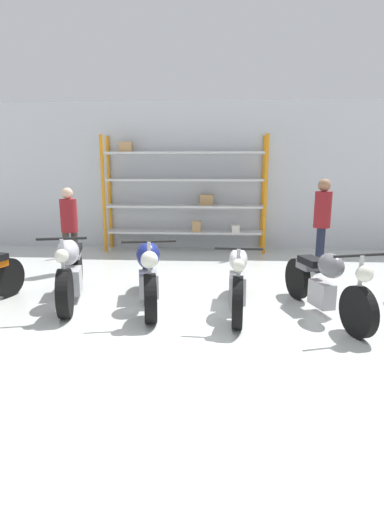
{
  "coord_description": "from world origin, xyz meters",
  "views": [
    {
      "loc": [
        0.38,
        -5.49,
        1.99
      ],
      "look_at": [
        0.0,
        0.4,
        0.7
      ],
      "focal_mm": 28.0,
      "sensor_mm": 36.0,
      "label": 1
    }
  ],
  "objects_px": {
    "person_near_rack": "(69,223)",
    "motorcycle_blue": "(148,273)",
    "motorcycle_silver": "(70,271)",
    "motorcycle_grey": "(325,283)",
    "shelving_rack": "(184,193)",
    "motorcycle_white": "(238,279)",
    "person_browsing": "(322,217)"
  },
  "relations": [
    {
      "from": "motorcycle_silver",
      "to": "person_browsing",
      "type": "height_order",
      "value": "person_browsing"
    },
    {
      "from": "shelving_rack",
      "to": "motorcycle_grey",
      "type": "bearing_deg",
      "value": -62.53
    },
    {
      "from": "motorcycle_blue",
      "to": "person_near_rack",
      "type": "bearing_deg",
      "value": -146.13
    },
    {
      "from": "person_near_rack",
      "to": "motorcycle_blue",
      "type": "bearing_deg",
      "value": 176.86
    },
    {
      "from": "motorcycle_silver",
      "to": "person_near_rack",
      "type": "xyz_separation_m",
      "value": [
        -0.64,
        1.76,
        0.49
      ]
    },
    {
      "from": "motorcycle_grey",
      "to": "person_near_rack",
      "type": "distance_m",
      "value": 4.86
    },
    {
      "from": "motorcycle_grey",
      "to": "person_near_rack",
      "type": "xyz_separation_m",
      "value": [
        -4.34,
        2.13,
        0.5
      ]
    },
    {
      "from": "shelving_rack",
      "to": "person_browsing",
      "type": "xyz_separation_m",
      "value": [
        2.83,
        -1.94,
        -0.34
      ]
    },
    {
      "from": "motorcycle_silver",
      "to": "person_near_rack",
      "type": "bearing_deg",
      "value": -173.79
    },
    {
      "from": "person_near_rack",
      "to": "person_browsing",
      "type": "bearing_deg",
      "value": -134.23
    },
    {
      "from": "motorcycle_silver",
      "to": "motorcycle_grey",
      "type": "relative_size",
      "value": 0.97
    },
    {
      "from": "motorcycle_silver",
      "to": "motorcycle_white",
      "type": "distance_m",
      "value": 2.53
    },
    {
      "from": "motorcycle_silver",
      "to": "motorcycle_grey",
      "type": "xyz_separation_m",
      "value": [
        3.7,
        -0.38,
        -0.01
      ]
    },
    {
      "from": "motorcycle_silver",
      "to": "person_near_rack",
      "type": "height_order",
      "value": "person_near_rack"
    },
    {
      "from": "motorcycle_white",
      "to": "motorcycle_grey",
      "type": "bearing_deg",
      "value": 84.25
    },
    {
      "from": "person_near_rack",
      "to": "motorcycle_silver",
      "type": "bearing_deg",
      "value": 151.61
    },
    {
      "from": "shelving_rack",
      "to": "person_browsing",
      "type": "distance_m",
      "value": 3.45
    },
    {
      "from": "shelving_rack",
      "to": "motorcycle_white",
      "type": "height_order",
      "value": "shelving_rack"
    },
    {
      "from": "shelving_rack",
      "to": "motorcycle_blue",
      "type": "bearing_deg",
      "value": -92.69
    },
    {
      "from": "motorcycle_silver",
      "to": "motorcycle_white",
      "type": "relative_size",
      "value": 1.0
    },
    {
      "from": "shelving_rack",
      "to": "motorcycle_silver",
      "type": "bearing_deg",
      "value": -109.15
    },
    {
      "from": "motorcycle_grey",
      "to": "person_browsing",
      "type": "height_order",
      "value": "person_browsing"
    },
    {
      "from": "shelving_rack",
      "to": "person_near_rack",
      "type": "xyz_separation_m",
      "value": [
        -2.04,
        -2.29,
        -0.45
      ]
    },
    {
      "from": "motorcycle_silver",
      "to": "motorcycle_grey",
      "type": "height_order",
      "value": "motorcycle_silver"
    },
    {
      "from": "shelving_rack",
      "to": "person_near_rack",
      "type": "distance_m",
      "value": 3.1
    },
    {
      "from": "motorcycle_silver",
      "to": "person_near_rack",
      "type": "relative_size",
      "value": 1.24
    },
    {
      "from": "motorcycle_white",
      "to": "motorcycle_grey",
      "type": "xyz_separation_m",
      "value": [
        1.18,
        -0.18,
        0.01
      ]
    },
    {
      "from": "motorcycle_silver",
      "to": "motorcycle_blue",
      "type": "xyz_separation_m",
      "value": [
        1.21,
        -0.08,
        0.0
      ]
    },
    {
      "from": "motorcycle_blue",
      "to": "motorcycle_white",
      "type": "distance_m",
      "value": 1.31
    },
    {
      "from": "motorcycle_silver",
      "to": "motorcycle_grey",
      "type": "distance_m",
      "value": 3.72
    },
    {
      "from": "motorcycle_blue",
      "to": "shelving_rack",
      "type": "bearing_deg",
      "value": 165.95
    },
    {
      "from": "shelving_rack",
      "to": "motorcycle_blue",
      "type": "relative_size",
      "value": 1.89
    }
  ]
}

